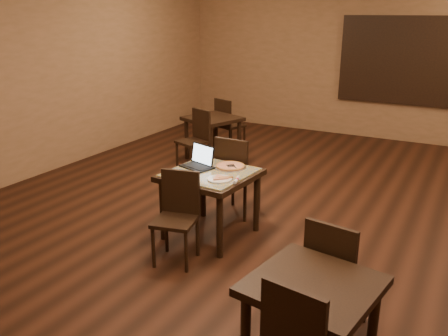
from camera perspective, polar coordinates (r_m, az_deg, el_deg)
The scene contains 19 objects.
ground at distance 5.60m, azimuth 5.64°, elevation -7.60°, with size 10.00×10.00×0.00m, color black.
wall_back at distance 9.89m, azimuth 17.77°, elevation 12.04°, with size 8.00×0.02×3.00m, color #956B4C.
wall_left at distance 7.60m, azimuth -23.28°, elevation 9.77°, with size 0.02×10.00×3.00m, color #956B4C.
mural at distance 9.76m, azimuth 20.68°, elevation 11.97°, with size 2.34×0.05×1.64m.
tiled_table at distance 5.25m, azimuth -1.66°, elevation -1.51°, with size 0.99×0.99×0.76m.
chair_main_near at distance 4.83m, azimuth -5.58°, elevation -5.18°, with size 0.48×0.48×0.93m.
chair_main_far at distance 5.79m, azimuth 1.39°, elevation -0.51°, with size 0.45×0.45×1.02m.
laptop at distance 5.38m, azimuth -2.94°, elevation 0.84°, with size 0.41×0.37×0.24m.
plate at distance 4.96m, azimuth -0.53°, elevation -1.34°, with size 0.26×0.26×0.01m, color white.
pizza_slice at distance 4.96m, azimuth -0.53°, elevation -1.17°, with size 0.20×0.20×0.02m, color beige, non-canonical shape.
pizza_pan at distance 5.36m, azimuth 0.74°, elevation 0.12°, with size 0.36×0.36×0.01m, color silver.
pizza_whole at distance 5.35m, azimuth 0.74°, elevation 0.26°, with size 0.33×0.33×0.02m.
spatula at distance 5.33m, azimuth 0.82°, elevation 0.26°, with size 0.09×0.21×0.01m, color silver.
napkin_roll at distance 4.91m, azimuth 1.53°, elevation -1.42°, with size 0.08×0.17×0.04m.
other_table_b at distance 8.05m, azimuth -1.38°, elevation 5.27°, with size 1.02×1.02×0.75m.
other_table_b_chair_near at distance 7.58m, azimuth -3.34°, elevation 3.83°, with size 0.53×0.53×0.97m.
other_table_b_chair_far at distance 8.56m, azimuth 0.37°, elevation 5.55°, with size 0.53×0.53×0.97m.
other_table_c at distance 3.33m, azimuth 10.59°, elevation -15.19°, with size 0.91×0.91×0.75m.
other_table_c_chair_far at distance 3.84m, azimuth 13.09°, elevation -11.83°, with size 0.48×0.48×0.97m.
Camera 1 is at (1.93, -4.65, 2.45)m, focal length 38.00 mm.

